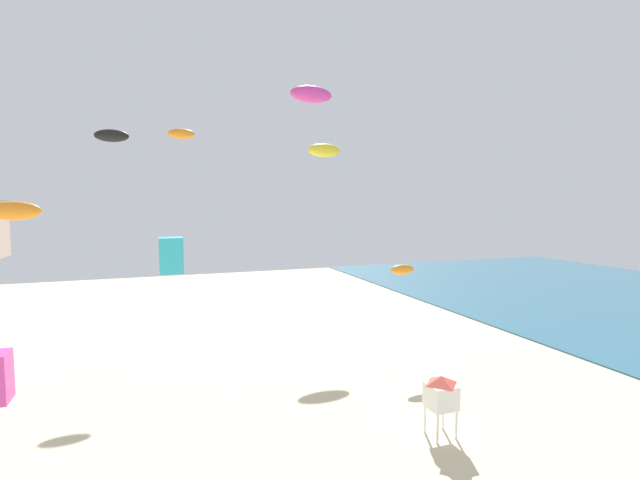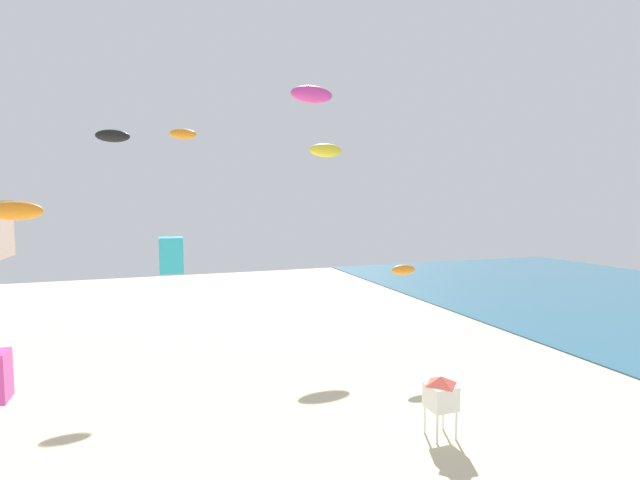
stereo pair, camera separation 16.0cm
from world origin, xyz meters
name	(u,v)px [view 2 (the right image)]	position (x,y,z in m)	size (l,w,h in m)	color
lifeguard_stand	(441,393)	(10.49, 12.00, 1.84)	(1.10, 1.10, 2.55)	white
kite_orange_parafoil	(16,211)	(-7.37, 24.80, 9.22)	(2.60, 0.72, 1.01)	orange
kite_orange_parafoil_2	(183,134)	(1.67, 32.21, 14.74)	(1.93, 0.54, 0.75)	orange
kite_magenta_parafoil	(312,94)	(7.33, 19.23, 15.20)	(2.25, 0.62, 0.87)	#DB3D9E
kite_black_parafoil	(113,136)	(-2.23, 21.15, 12.89)	(1.57, 0.44, 0.61)	black
kite_cyan_box	(171,255)	(0.19, 15.94, 7.52)	(0.92, 0.92, 1.45)	#2DB7CC
kite_yellow_parafoil	(326,150)	(12.73, 31.66, 13.91)	(2.78, 0.77, 1.08)	yellow
kite_orange_parafoil_3	(403,270)	(13.96, 21.15, 5.53)	(1.62, 0.45, 0.63)	orange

